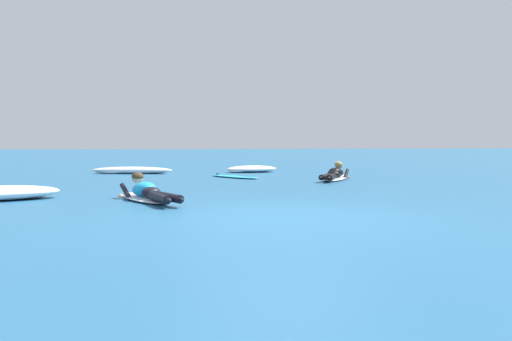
% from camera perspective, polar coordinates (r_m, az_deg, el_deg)
% --- Properties ---
extents(ground_plane, '(120.00, 120.00, 0.00)m').
position_cam_1_polar(ground_plane, '(17.97, -3.67, -0.49)').
color(ground_plane, '#235B84').
extents(surfer_near, '(1.28, 2.51, 0.53)m').
position_cam_1_polar(surfer_near, '(10.46, -10.67, -2.21)').
color(surfer_near, silver).
rests_on(surfer_near, ground).
extents(surfer_far, '(1.59, 2.53, 0.54)m').
position_cam_1_polar(surfer_far, '(15.99, 7.77, -0.45)').
color(surfer_far, silver).
rests_on(surfer_far, ground).
extents(drifting_surfboard, '(1.52, 2.07, 0.16)m').
position_cam_1_polar(drifting_surfboard, '(16.88, -2.17, -0.59)').
color(drifting_surfboard, '#2DB2D1').
rests_on(drifting_surfboard, ground).
extents(whitewater_mid_left, '(1.98, 1.40, 0.23)m').
position_cam_1_polar(whitewater_mid_left, '(19.76, -0.42, 0.14)').
color(whitewater_mid_left, white).
rests_on(whitewater_mid_left, ground).
extents(whitewater_mid_right, '(2.69, 1.06, 0.23)m').
position_cam_1_polar(whitewater_mid_right, '(19.27, -12.10, 0.00)').
color(whitewater_mid_right, white).
rests_on(whitewater_mid_right, ground).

